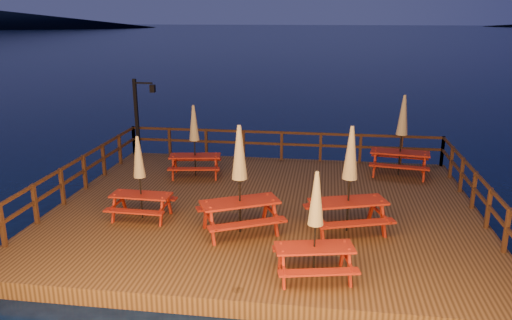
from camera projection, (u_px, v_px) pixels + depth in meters
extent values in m
plane|color=black|center=(266.00, 219.00, 14.52)|extent=(500.00, 500.00, 0.00)
cube|color=#402A14|center=(266.00, 213.00, 14.46)|extent=(12.00, 10.00, 0.40)
cylinder|color=#392012|center=(140.00, 172.00, 19.74)|extent=(0.24, 0.24, 1.40)
cylinder|color=#392012|center=(238.00, 320.00, 10.24)|extent=(0.24, 0.24, 1.40)
cylinder|color=#392012|center=(281.00, 179.00, 18.97)|extent=(0.24, 0.24, 1.40)
cylinder|color=#392012|center=(433.00, 186.00, 18.21)|extent=(0.24, 0.24, 1.40)
cube|color=#392012|center=(282.00, 133.00, 18.72)|extent=(11.70, 0.06, 0.09)
cube|color=#392012|center=(282.00, 144.00, 18.84)|extent=(11.70, 0.06, 0.09)
cube|color=#392012|center=(162.00, 141.00, 19.49)|extent=(0.10, 0.10, 1.10)
cube|color=#392012|center=(282.00, 145.00, 18.86)|extent=(0.10, 0.10, 1.10)
cube|color=#392012|center=(409.00, 150.00, 18.22)|extent=(0.10, 0.10, 1.10)
cube|color=#392012|center=(72.00, 163.00, 14.91)|extent=(0.06, 9.70, 0.09)
cube|color=#392012|center=(74.00, 177.00, 15.03)|extent=(0.06, 9.70, 0.09)
cube|color=#392012|center=(74.00, 179.00, 15.05)|extent=(0.10, 0.10, 1.10)
cube|color=#392012|center=(124.00, 146.00, 18.73)|extent=(0.10, 0.10, 1.10)
cube|color=#392012|center=(483.00, 181.00, 13.32)|extent=(0.06, 9.70, 0.09)
cube|color=#392012|center=(481.00, 197.00, 13.44)|extent=(0.06, 9.70, 0.09)
cube|color=#392012|center=(481.00, 199.00, 13.46)|extent=(0.10, 0.10, 1.10)
cube|color=#392012|center=(448.00, 159.00, 17.14)|extent=(0.10, 0.10, 1.10)
cube|color=black|center=(137.00, 118.00, 19.06)|extent=(0.12, 0.12, 3.00)
cube|color=black|center=(143.00, 83.00, 18.63)|extent=(0.70, 0.06, 0.06)
cube|color=black|center=(153.00, 89.00, 18.64)|extent=(0.18, 0.18, 0.28)
sphere|color=#E3A15A|center=(153.00, 89.00, 18.64)|extent=(0.14, 0.14, 0.14)
cube|color=maroon|center=(240.00, 202.00, 12.49)|extent=(2.08, 1.55, 0.05)
cube|color=maroon|center=(233.00, 205.00, 13.17)|extent=(1.88, 1.14, 0.05)
cube|color=maroon|center=(248.00, 224.00, 11.99)|extent=(1.88, 1.14, 0.05)
cube|color=maroon|center=(205.00, 216.00, 12.68)|extent=(0.11, 0.13, 0.81)
cube|color=maroon|center=(212.00, 227.00, 12.03)|extent=(0.11, 0.13, 0.81)
cube|color=maroon|center=(266.00, 208.00, 13.17)|extent=(0.11, 0.13, 0.81)
cube|color=maroon|center=(275.00, 218.00, 12.52)|extent=(0.11, 0.13, 0.81)
cylinder|color=black|center=(240.00, 182.00, 12.34)|extent=(0.05, 0.05, 2.71)
cone|color=tan|center=(239.00, 152.00, 12.12)|extent=(0.39, 0.39, 1.35)
sphere|color=black|center=(239.00, 127.00, 11.94)|extent=(0.08, 0.08, 0.08)
cube|color=maroon|center=(400.00, 152.00, 16.97)|extent=(2.03, 1.03, 0.05)
cube|color=maroon|center=(400.00, 156.00, 17.65)|extent=(1.96, 0.58, 0.05)
cube|color=maroon|center=(399.00, 167.00, 16.46)|extent=(1.96, 0.58, 0.05)
cube|color=maroon|center=(376.00, 159.00, 17.63)|extent=(0.08, 0.12, 0.81)
cube|color=maroon|center=(374.00, 165.00, 16.98)|extent=(0.08, 0.12, 0.81)
cube|color=maroon|center=(424.00, 163.00, 17.19)|extent=(0.08, 0.12, 0.81)
cube|color=maroon|center=(424.00, 169.00, 16.53)|extent=(0.08, 0.12, 0.81)
cylinder|color=black|center=(401.00, 137.00, 16.82)|extent=(0.05, 0.05, 2.69)
cone|color=tan|center=(403.00, 115.00, 16.60)|extent=(0.39, 0.39, 1.35)
sphere|color=black|center=(405.00, 96.00, 16.42)|extent=(0.08, 0.08, 0.08)
cube|color=maroon|center=(195.00, 156.00, 16.88)|extent=(1.80, 0.93, 0.05)
cube|color=maroon|center=(197.00, 159.00, 17.51)|extent=(1.73, 0.54, 0.05)
cube|color=maroon|center=(194.00, 169.00, 16.42)|extent=(1.73, 0.54, 0.05)
cube|color=maroon|center=(176.00, 163.00, 17.27)|extent=(0.07, 0.10, 0.71)
cube|color=maroon|center=(173.00, 169.00, 16.67)|extent=(0.07, 0.10, 0.71)
cube|color=maroon|center=(217.00, 163.00, 17.30)|extent=(0.07, 0.10, 0.71)
cube|color=maroon|center=(216.00, 169.00, 16.70)|extent=(0.07, 0.10, 0.71)
cylinder|color=black|center=(194.00, 142.00, 16.75)|extent=(0.04, 0.04, 2.38)
cone|color=tan|center=(194.00, 123.00, 16.56)|extent=(0.34, 0.34, 1.19)
sphere|color=black|center=(193.00, 106.00, 16.41)|extent=(0.07, 0.07, 0.07)
cube|color=maroon|center=(348.00, 202.00, 12.56)|extent=(2.06, 1.32, 0.05)
cube|color=maroon|center=(339.00, 204.00, 13.25)|extent=(1.92, 0.89, 0.05)
cube|color=maroon|center=(357.00, 223.00, 12.04)|extent=(1.92, 0.89, 0.05)
cube|color=maroon|center=(313.00, 213.00, 12.86)|extent=(0.09, 0.12, 0.80)
cube|color=maroon|center=(321.00, 224.00, 12.20)|extent=(0.09, 0.12, 0.80)
cube|color=maroon|center=(372.00, 209.00, 13.14)|extent=(0.09, 0.12, 0.80)
cube|color=maroon|center=(383.00, 219.00, 12.47)|extent=(0.09, 0.12, 0.80)
cylinder|color=black|center=(349.00, 182.00, 12.40)|extent=(0.05, 0.05, 2.67)
cone|color=tan|center=(351.00, 153.00, 12.19)|extent=(0.38, 0.38, 1.33)
sphere|color=black|center=(352.00, 128.00, 12.02)|extent=(0.07, 0.07, 0.07)
cube|color=maroon|center=(314.00, 247.00, 10.36)|extent=(1.73, 0.97, 0.05)
cube|color=maroon|center=(310.00, 248.00, 10.96)|extent=(1.65, 0.59, 0.05)
cube|color=maroon|center=(319.00, 272.00, 9.91)|extent=(1.65, 0.59, 0.05)
cube|color=maroon|center=(280.00, 257.00, 10.69)|extent=(0.07, 0.10, 0.68)
cube|color=maroon|center=(283.00, 270.00, 10.12)|extent=(0.07, 0.10, 0.68)
cube|color=maroon|center=(343.00, 255.00, 10.79)|extent=(0.07, 0.10, 0.68)
cube|color=maroon|center=(349.00, 268.00, 10.21)|extent=(0.07, 0.10, 0.68)
cylinder|color=black|center=(315.00, 227.00, 10.23)|extent=(0.04, 0.04, 2.27)
cone|color=tan|center=(316.00, 198.00, 10.05)|extent=(0.33, 0.33, 1.14)
sphere|color=black|center=(317.00, 173.00, 9.90)|extent=(0.06, 0.06, 0.06)
cube|color=maroon|center=(141.00, 195.00, 13.39)|extent=(1.62, 0.67, 0.04)
cube|color=maroon|center=(149.00, 197.00, 13.97)|extent=(1.61, 0.29, 0.04)
cube|color=maroon|center=(134.00, 212.00, 12.96)|extent=(1.61, 0.29, 0.04)
cube|color=maroon|center=(123.00, 201.00, 13.87)|extent=(0.06, 0.09, 0.67)
cube|color=maroon|center=(114.00, 209.00, 13.31)|extent=(0.06, 0.09, 0.67)
cube|color=maroon|center=(169.00, 204.00, 13.65)|extent=(0.06, 0.09, 0.67)
cube|color=maroon|center=(162.00, 212.00, 13.10)|extent=(0.06, 0.09, 0.67)
cylinder|color=black|center=(140.00, 179.00, 13.26)|extent=(0.04, 0.04, 2.22)
cone|color=tan|center=(138.00, 157.00, 13.09)|extent=(0.32, 0.32, 1.11)
sphere|color=black|center=(137.00, 138.00, 12.94)|extent=(0.06, 0.06, 0.06)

